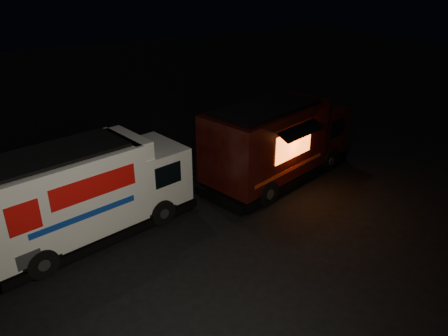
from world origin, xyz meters
TOP-DOWN VIEW (x-y plane):
  - ground at (0.00, 0.00)m, footprint 80.00×80.00m
  - white_truck at (-2.64, 2.94)m, footprint 7.21×3.77m
  - red_truck at (4.97, 3.27)m, footprint 7.40×4.34m

SIDE VIEW (x-z plane):
  - ground at x=0.00m, z-range 0.00..0.00m
  - white_truck at x=-2.64m, z-range 0.00..3.12m
  - red_truck at x=4.97m, z-range 0.00..3.24m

